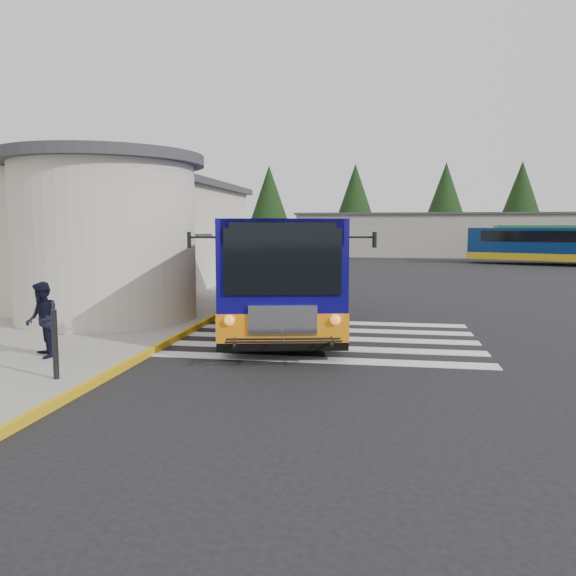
% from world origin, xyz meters
% --- Properties ---
extents(ground, '(140.00, 140.00, 0.00)m').
position_xyz_m(ground, '(0.00, 0.00, 0.00)').
color(ground, black).
rests_on(ground, ground).
extents(sidewalk, '(10.00, 34.00, 0.15)m').
position_xyz_m(sidewalk, '(-9.00, 4.00, 0.07)').
color(sidewalk, gray).
rests_on(sidewalk, ground).
extents(curb_strip, '(0.12, 34.00, 0.16)m').
position_xyz_m(curb_strip, '(-4.05, 4.00, 0.08)').
color(curb_strip, gold).
rests_on(curb_strip, ground).
extents(station_building, '(12.70, 18.70, 4.80)m').
position_xyz_m(station_building, '(-10.84, 6.91, 2.57)').
color(station_building, beige).
rests_on(station_building, ground).
extents(crosswalk, '(8.00, 5.35, 0.01)m').
position_xyz_m(crosswalk, '(-0.50, -0.80, 0.01)').
color(crosswalk, silver).
rests_on(crosswalk, ground).
extents(depot_building, '(26.40, 8.40, 4.20)m').
position_xyz_m(depot_building, '(6.00, 42.00, 2.11)').
color(depot_building, gray).
rests_on(depot_building, ground).
extents(tree_line, '(58.40, 4.40, 10.00)m').
position_xyz_m(tree_line, '(6.29, 50.00, 6.77)').
color(tree_line, black).
rests_on(tree_line, ground).
extents(transit_bus, '(5.29, 11.12, 3.05)m').
position_xyz_m(transit_bus, '(-1.96, 1.21, 1.46)').
color(transit_bus, '#0D0865').
rests_on(transit_bus, ground).
extents(pedestrian_a, '(0.45, 0.66, 1.76)m').
position_xyz_m(pedestrian_a, '(-5.17, -0.95, 1.03)').
color(pedestrian_a, black).
rests_on(pedestrian_a, sidewalk).
extents(pedestrian_b, '(0.97, 0.98, 1.59)m').
position_xyz_m(pedestrian_b, '(-5.92, -4.50, 0.95)').
color(pedestrian_b, black).
rests_on(pedestrian_b, sidewalk).
extents(bollard, '(0.10, 0.10, 1.26)m').
position_xyz_m(bollard, '(-4.70, -6.00, 0.78)').
color(bollard, black).
rests_on(bollard, sidewalk).
extents(far_bus_a, '(9.61, 6.10, 2.41)m').
position_xyz_m(far_bus_a, '(12.51, 30.20, 1.57)').
color(far_bus_a, navy).
rests_on(far_bus_a, ground).
extents(far_bus_b, '(10.13, 3.34, 2.58)m').
position_xyz_m(far_bus_b, '(14.88, 31.08, 1.68)').
color(far_bus_b, '#16532C').
rests_on(far_bus_b, ground).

